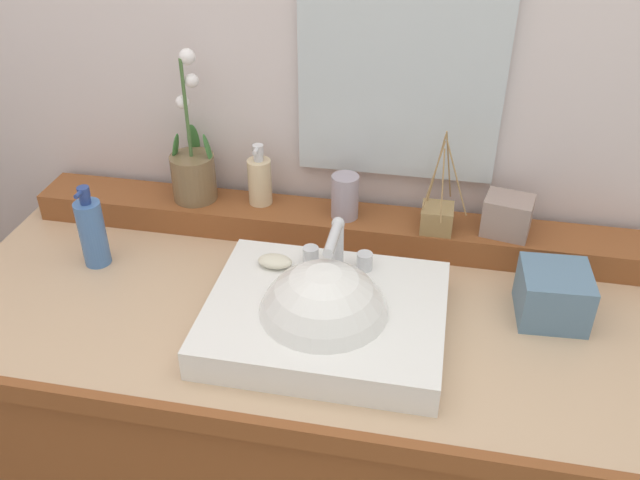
% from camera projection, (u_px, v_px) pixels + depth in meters
% --- Properties ---
extents(wall_back, '(3.19, 0.20, 2.46)m').
position_uv_depth(wall_back, '(353.00, 63.00, 1.54)').
color(wall_back, silver).
rests_on(wall_back, ground).
extents(vanity_cabinet, '(1.51, 0.65, 0.88)m').
position_uv_depth(vanity_cabinet, '(316.00, 447.00, 1.62)').
color(vanity_cabinet, brown).
rests_on(vanity_cabinet, ground).
extents(back_ledge, '(1.42, 0.12, 0.06)m').
position_uv_depth(back_ledge, '(337.00, 226.00, 1.57)').
color(back_ledge, brown).
rests_on(back_ledge, vanity_cabinet).
extents(sink_basin, '(0.45, 0.36, 0.28)m').
position_uv_depth(sink_basin, '(324.00, 322.00, 1.29)').
color(sink_basin, white).
rests_on(sink_basin, vanity_cabinet).
extents(soap_bar, '(0.07, 0.04, 0.02)m').
position_uv_depth(soap_bar, '(275.00, 261.00, 1.38)').
color(soap_bar, beige).
rests_on(soap_bar, sink_basin).
extents(potted_plant, '(0.11, 0.11, 0.35)m').
position_uv_depth(potted_plant, '(193.00, 167.00, 1.57)').
color(potted_plant, brown).
rests_on(potted_plant, back_ledge).
extents(soap_dispenser, '(0.05, 0.06, 0.15)m').
position_uv_depth(soap_dispenser, '(260.00, 180.00, 1.56)').
color(soap_dispenser, beige).
rests_on(soap_dispenser, back_ledge).
extents(tumbler_cup, '(0.06, 0.06, 0.10)m').
position_uv_depth(tumbler_cup, '(345.00, 197.00, 1.51)').
color(tumbler_cup, '#A195A2').
rests_on(tumbler_cup, back_ledge).
extents(reed_diffuser, '(0.10, 0.12, 0.23)m').
position_uv_depth(reed_diffuser, '(437.00, 217.00, 1.48)').
color(reed_diffuser, '#977849').
rests_on(reed_diffuser, back_ledge).
extents(trinket_box, '(0.11, 0.10, 0.09)m').
position_uv_depth(trinket_box, '(507.00, 216.00, 1.46)').
color(trinket_box, gray).
rests_on(trinket_box, back_ledge).
extents(lotion_bottle, '(0.06, 0.06, 0.19)m').
position_uv_depth(lotion_bottle, '(92.00, 232.00, 1.46)').
color(lotion_bottle, '#4570AF').
rests_on(lotion_bottle, vanity_cabinet).
extents(tissue_box, '(0.14, 0.14, 0.10)m').
position_uv_depth(tissue_box, '(553.00, 294.00, 1.32)').
color(tissue_box, slate).
rests_on(tissue_box, vanity_cabinet).
extents(mirror, '(0.43, 0.02, 0.54)m').
position_uv_depth(mirror, '(402.00, 56.00, 1.40)').
color(mirror, silver).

